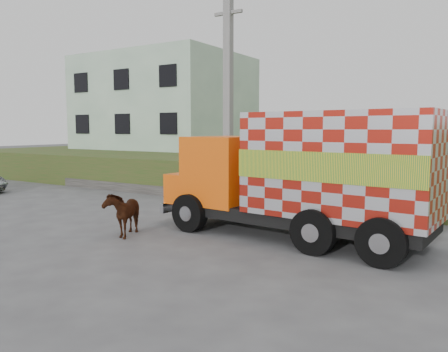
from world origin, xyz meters
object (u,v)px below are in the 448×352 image
Objects in this scene: utility_pole at (228,96)px; cow at (123,213)px; pedestrian at (279,142)px; cargo_truck at (305,175)px.

utility_pole is 5.62× the size of cow.
utility_pole reaches higher than pedestrian.
pedestrian reaches higher than cow.
utility_pole reaches higher than cow.
utility_pole is 2.74m from pedestrian.
cargo_truck is at bearing -41.69° from utility_pole.
cow is 0.87× the size of pedestrian.
cow is at bearing 69.00° from pedestrian.
utility_pole is 4.91× the size of pedestrian.
utility_pole is at bearing -3.10° from pedestrian.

